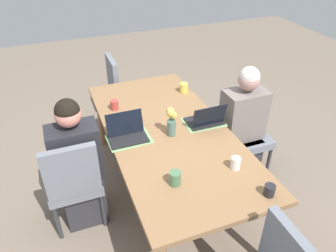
# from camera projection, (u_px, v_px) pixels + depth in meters

# --- Properties ---
(ground_plane) EXTENTS (10.00, 10.00, 0.00)m
(ground_plane) POSITION_uv_depth(u_px,v_px,m) (168.00, 191.00, 3.27)
(ground_plane) COLOR #756656
(dining_table) EXTENTS (2.18, 1.03, 0.73)m
(dining_table) POSITION_uv_depth(u_px,v_px,m) (168.00, 137.00, 2.90)
(dining_table) COLOR olive
(dining_table) RESTS_ON ground_plane
(chair_near_left_near) EXTENTS (0.44, 0.44, 0.90)m
(chair_near_left_near) POSITION_uv_depth(u_px,v_px,m) (73.00, 180.00, 2.67)
(chair_near_left_near) COLOR slate
(chair_near_left_near) RESTS_ON ground_plane
(person_near_left_near) EXTENTS (0.36, 0.40, 1.19)m
(person_near_left_near) POSITION_uv_depth(u_px,v_px,m) (79.00, 170.00, 2.73)
(person_near_left_near) COLOR #2D2D33
(person_near_left_near) RESTS_ON ground_plane
(chair_far_left_mid) EXTENTS (0.44, 0.44, 0.90)m
(chair_far_left_mid) POSITION_uv_depth(u_px,v_px,m) (242.00, 127.00, 3.32)
(chair_far_left_mid) COLOR slate
(chair_far_left_mid) RESTS_ON ground_plane
(person_far_left_mid) EXTENTS (0.36, 0.40, 1.19)m
(person_far_left_mid) POSITION_uv_depth(u_px,v_px,m) (242.00, 130.00, 3.23)
(person_far_left_mid) COLOR #2D2D33
(person_far_left_mid) RESTS_ON ground_plane
(chair_head_left_right_near) EXTENTS (0.44, 0.44, 0.90)m
(chair_head_left_right_near) POSITION_uv_depth(u_px,v_px,m) (123.00, 88.00, 4.05)
(chair_head_left_right_near) COLOR slate
(chair_head_left_right_near) RESTS_ON ground_plane
(flower_vase) EXTENTS (0.09, 0.09, 0.26)m
(flower_vase) POSITION_uv_depth(u_px,v_px,m) (172.00, 120.00, 2.74)
(flower_vase) COLOR #4C6B60
(flower_vase) RESTS_ON dining_table
(placemat_near_left_near) EXTENTS (0.27, 0.37, 0.00)m
(placemat_near_left_near) POSITION_uv_depth(u_px,v_px,m) (129.00, 139.00, 2.76)
(placemat_near_left_near) COLOR #7FAD70
(placemat_near_left_near) RESTS_ON dining_table
(placemat_far_left_mid) EXTENTS (0.28, 0.37, 0.00)m
(placemat_far_left_mid) POSITION_uv_depth(u_px,v_px,m) (204.00, 122.00, 2.98)
(placemat_far_left_mid) COLOR #7FAD70
(placemat_far_left_mid) RESTS_ON dining_table
(laptop_far_left_mid) EXTENTS (0.22, 0.32, 0.21)m
(laptop_far_left_mid) POSITION_uv_depth(u_px,v_px,m) (206.00, 120.00, 2.93)
(laptop_far_left_mid) COLOR black
(laptop_far_left_mid) RESTS_ON dining_table
(laptop_near_left_near) EXTENTS (0.22, 0.32, 0.21)m
(laptop_near_left_near) POSITION_uv_depth(u_px,v_px,m) (127.00, 134.00, 2.75)
(laptop_near_left_near) COLOR black
(laptop_near_left_near) RESTS_ON dining_table
(coffee_mug_near_left) EXTENTS (0.07, 0.07, 0.10)m
(coffee_mug_near_left) POSITION_uv_depth(u_px,v_px,m) (236.00, 163.00, 2.43)
(coffee_mug_near_left) COLOR white
(coffee_mug_near_left) RESTS_ON dining_table
(coffee_mug_near_right) EXTENTS (0.08, 0.08, 0.09)m
(coffee_mug_near_right) POSITION_uv_depth(u_px,v_px,m) (114.00, 105.00, 3.15)
(coffee_mug_near_right) COLOR #AD3D38
(coffee_mug_near_right) RESTS_ON dining_table
(coffee_mug_centre_left) EXTENTS (0.08, 0.08, 0.08)m
(coffee_mug_centre_left) POSITION_uv_depth(u_px,v_px,m) (269.00, 190.00, 2.20)
(coffee_mug_centre_left) COLOR #232328
(coffee_mug_centre_left) RESTS_ON dining_table
(coffee_mug_centre_right) EXTENTS (0.08, 0.08, 0.10)m
(coffee_mug_centre_right) POSITION_uv_depth(u_px,v_px,m) (175.00, 178.00, 2.28)
(coffee_mug_centre_right) COLOR #47704C
(coffee_mug_centre_right) RESTS_ON dining_table
(coffee_mug_far_left) EXTENTS (0.09, 0.09, 0.10)m
(coffee_mug_far_left) POSITION_uv_depth(u_px,v_px,m) (184.00, 88.00, 3.45)
(coffee_mug_far_left) COLOR #DBC64C
(coffee_mug_far_left) RESTS_ON dining_table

